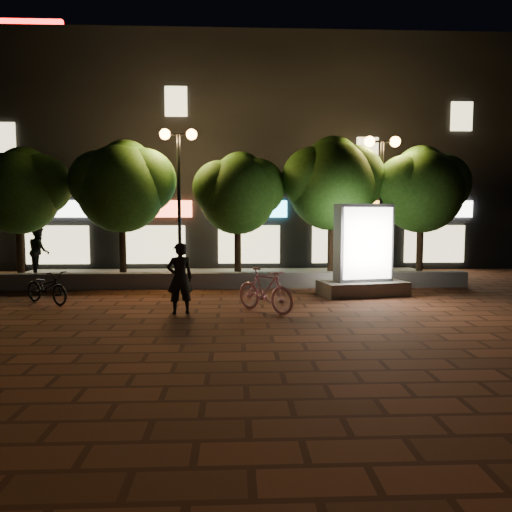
{
  "coord_description": "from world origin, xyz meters",
  "views": [
    {
      "loc": [
        0.41,
        -11.66,
        2.41
      ],
      "look_at": [
        0.98,
        1.5,
        1.25
      ],
      "focal_mm": 34.17,
      "sensor_mm": 36.0,
      "label": 1
    }
  ],
  "objects": [
    {
      "name": "ground",
      "position": [
        0.0,
        0.0,
        0.0
      ],
      "size": [
        80.0,
        80.0,
        0.0
      ],
      "primitive_type": "plane",
      "color": "brown",
      "rests_on": "ground"
    },
    {
      "name": "tree_far_right",
      "position": [
        7.05,
        5.46,
        3.37
      ],
      "size": [
        3.48,
        2.9,
        4.76
      ],
      "color": "black",
      "rests_on": "sidewalk"
    },
    {
      "name": "pedestrian",
      "position": [
        -6.99,
        6.99,
        1.0
      ],
      "size": [
        1.02,
        1.11,
        1.84
      ],
      "primitive_type": "imported",
      "rotation": [
        0.0,
        0.0,
        2.02
      ],
      "color": "black",
      "rests_on": "sidewalk"
    },
    {
      "name": "retaining_wall",
      "position": [
        0.0,
        4.0,
        0.25
      ],
      "size": [
        16.0,
        0.45,
        0.5
      ],
      "primitive_type": "cube",
      "color": "slate",
      "rests_on": "ground"
    },
    {
      "name": "street_lamp_left",
      "position": [
        -1.5,
        5.2,
        4.03
      ],
      "size": [
        1.26,
        0.36,
        5.18
      ],
      "color": "black",
      "rests_on": "sidewalk"
    },
    {
      "name": "tree_left",
      "position": [
        -3.45,
        5.46,
        3.44
      ],
      "size": [
        3.6,
        3.0,
        4.89
      ],
      "color": "black",
      "rests_on": "sidewalk"
    },
    {
      "name": "sidewalk",
      "position": [
        0.0,
        6.5,
        0.04
      ],
      "size": [
        16.0,
        5.0,
        0.08
      ],
      "primitive_type": "cube",
      "color": "slate",
      "rests_on": "ground"
    },
    {
      "name": "tree_far_left",
      "position": [
        -6.95,
        5.46,
        3.29
      ],
      "size": [
        3.36,
        2.8,
        4.63
      ],
      "color": "black",
      "rests_on": "sidewalk"
    },
    {
      "name": "tree_mid",
      "position": [
        0.55,
        5.46,
        3.22
      ],
      "size": [
        3.24,
        2.7,
        4.5
      ],
      "color": "black",
      "rests_on": "sidewalk"
    },
    {
      "name": "scooter_pink",
      "position": [
        1.13,
        0.09,
        0.54
      ],
      "size": [
        1.6,
        1.65,
        1.08
      ],
      "primitive_type": "imported",
      "rotation": [
        0.0,
        0.0,
        0.76
      ],
      "color": "#F29EC3",
      "rests_on": "ground"
    },
    {
      "name": "rider",
      "position": [
        -0.91,
        -0.04,
        0.86
      ],
      "size": [
        0.72,
        0.58,
        1.72
      ],
      "primitive_type": "imported",
      "rotation": [
        0.0,
        0.0,
        3.45
      ],
      "color": "black",
      "rests_on": "ground"
    },
    {
      "name": "building_block",
      "position": [
        -0.01,
        12.99,
        5.0
      ],
      "size": [
        28.0,
        8.12,
        11.3
      ],
      "color": "black",
      "rests_on": "ground"
    },
    {
      "name": "ad_kiosk",
      "position": [
        4.17,
        2.46,
        1.08
      ],
      "size": [
        2.67,
        1.7,
        2.69
      ],
      "color": "slate",
      "rests_on": "ground"
    },
    {
      "name": "tree_right",
      "position": [
        3.86,
        5.46,
        3.57
      ],
      "size": [
        3.72,
        3.1,
        5.07
      ],
      "color": "black",
      "rests_on": "sidewalk"
    },
    {
      "name": "scooter_parked",
      "position": [
        -4.63,
        1.46,
        0.44
      ],
      "size": [
        1.71,
        1.44,
        0.88
      ],
      "primitive_type": "imported",
      "rotation": [
        0.0,
        0.0,
        0.96
      ],
      "color": "black",
      "rests_on": "ground"
    },
    {
      "name": "street_lamp_right",
      "position": [
        5.5,
        5.2,
        3.89
      ],
      "size": [
        1.26,
        0.36,
        4.98
      ],
      "color": "black",
      "rests_on": "sidewalk"
    }
  ]
}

